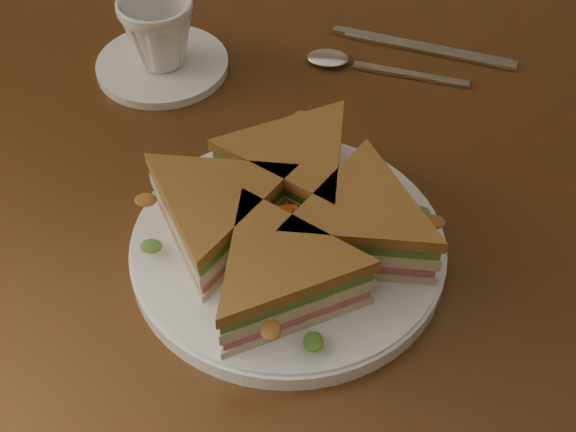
{
  "coord_description": "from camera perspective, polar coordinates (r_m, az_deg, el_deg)",
  "views": [
    {
      "loc": [
        0.03,
        -0.55,
        1.29
      ],
      "look_at": [
        -0.03,
        -0.09,
        0.8
      ],
      "focal_mm": 50.0,
      "sensor_mm": 36.0,
      "label": 1
    }
  ],
  "objects": [
    {
      "name": "table",
      "position": [
        0.85,
        2.53,
        -2.43
      ],
      "size": [
        1.2,
        0.8,
        0.75
      ],
      "color": "#361D0C",
      "rests_on": "ground"
    },
    {
      "name": "plate",
      "position": [
        0.71,
        -0.0,
        -2.32
      ],
      "size": [
        0.28,
        0.28,
        0.02
      ],
      "primitive_type": "cylinder",
      "color": "white",
      "rests_on": "table"
    },
    {
      "name": "sandwich_wedges",
      "position": [
        0.68,
        -0.0,
        -0.29
      ],
      "size": [
        0.28,
        0.28,
        0.06
      ],
      "color": "beige",
      "rests_on": "plate"
    },
    {
      "name": "crisps_mound",
      "position": [
        0.68,
        -0.0,
        -0.51
      ],
      "size": [
        0.09,
        0.09,
        0.05
      ],
      "primitive_type": null,
      "color": "#B85217",
      "rests_on": "plate"
    },
    {
      "name": "spoon",
      "position": [
        0.92,
        4.26,
        10.82
      ],
      "size": [
        0.18,
        0.05,
        0.01
      ],
      "rotation": [
        0.0,
        0.0,
        -0.16
      ],
      "color": "silver",
      "rests_on": "table"
    },
    {
      "name": "knife",
      "position": [
        0.96,
        9.15,
        11.78
      ],
      "size": [
        0.21,
        0.06,
        0.0
      ],
      "rotation": [
        0.0,
        0.0,
        -0.21
      ],
      "color": "silver",
      "rests_on": "table"
    },
    {
      "name": "saucer",
      "position": [
        0.92,
        -8.91,
        10.55
      ],
      "size": [
        0.15,
        0.15,
        0.01
      ],
      "primitive_type": "cylinder",
      "color": "white",
      "rests_on": "table"
    },
    {
      "name": "coffee_cup",
      "position": [
        0.9,
        -9.24,
        12.77
      ],
      "size": [
        0.09,
        0.09,
        0.08
      ],
      "primitive_type": "imported",
      "rotation": [
        0.0,
        0.0,
        0.14
      ],
      "color": "white",
      "rests_on": "saucer"
    }
  ]
}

